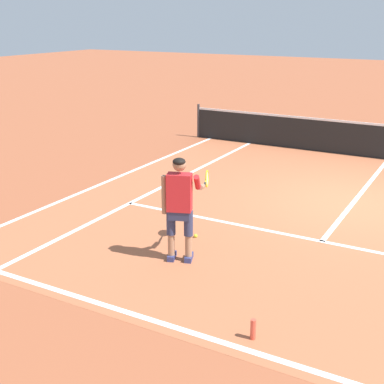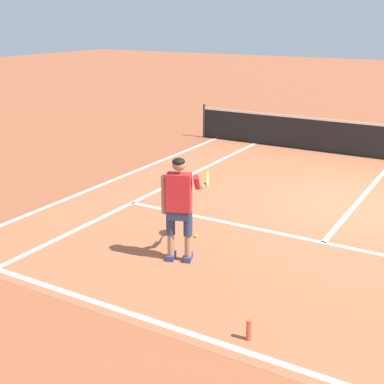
# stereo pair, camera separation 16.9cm
# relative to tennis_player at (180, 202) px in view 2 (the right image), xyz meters

# --- Properties ---
(ground_plane) EXTENTS (80.00, 80.00, 0.00)m
(ground_plane) POSITION_rel_tennis_player_xyz_m (1.80, 4.20, -0.99)
(ground_plane) COLOR #9E5133
(court_inner_surface) EXTENTS (10.98, 10.38, 0.00)m
(court_inner_surface) POSITION_rel_tennis_player_xyz_m (1.80, 3.24, -0.99)
(court_inner_surface) COLOR #B2603D
(court_inner_surface) RESTS_ON ground
(line_baseline) EXTENTS (10.98, 0.10, 0.01)m
(line_baseline) POSITION_rel_tennis_player_xyz_m (1.80, -1.75, -0.99)
(line_baseline) COLOR white
(line_baseline) RESTS_ON ground
(line_service) EXTENTS (8.23, 0.10, 0.01)m
(line_service) POSITION_rel_tennis_player_xyz_m (1.80, 1.83, -0.99)
(line_service) COLOR white
(line_service) RESTS_ON ground
(line_centre_service) EXTENTS (0.10, 6.40, 0.01)m
(line_centre_service) POSITION_rel_tennis_player_xyz_m (1.80, 5.03, -0.99)
(line_centre_service) COLOR white
(line_centre_service) RESTS_ON ground
(line_singles_left) EXTENTS (0.10, 9.98, 0.01)m
(line_singles_left) POSITION_rel_tennis_player_xyz_m (-2.32, 3.24, -0.99)
(line_singles_left) COLOR white
(line_singles_left) RESTS_ON ground
(line_doubles_left) EXTENTS (0.10, 9.98, 0.01)m
(line_doubles_left) POSITION_rel_tennis_player_xyz_m (-3.69, 3.24, -0.99)
(line_doubles_left) COLOR white
(line_doubles_left) RESTS_ON ground
(tennis_player) EXTENTS (0.57, 1.23, 1.71)m
(tennis_player) POSITION_rel_tennis_player_xyz_m (0.00, 0.00, 0.00)
(tennis_player) COLOR navy
(tennis_player) RESTS_ON ground
(tennis_ball_near_feet) EXTENTS (0.07, 0.07, 0.07)m
(tennis_ball_near_feet) POSITION_rel_tennis_player_xyz_m (-0.23, 0.91, -0.96)
(tennis_ball_near_feet) COLOR #CCE02D
(tennis_ball_near_feet) RESTS_ON ground
(water_bottle) EXTENTS (0.07, 0.07, 0.27)m
(water_bottle) POSITION_rel_tennis_player_xyz_m (1.90, -1.50, -0.85)
(water_bottle) COLOR #E04C38
(water_bottle) RESTS_ON ground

